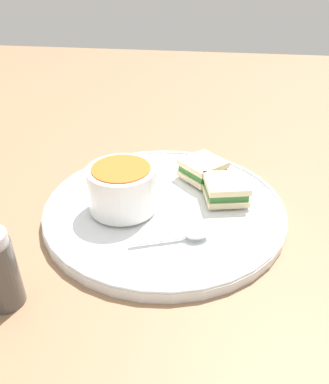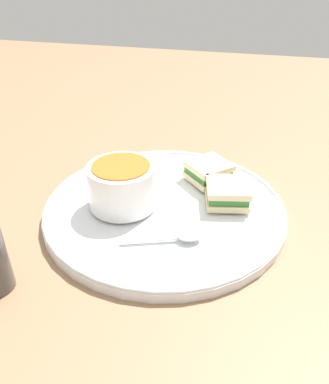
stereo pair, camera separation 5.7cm
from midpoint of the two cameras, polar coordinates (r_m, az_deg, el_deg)
ground_plane at (r=0.59m, az=2.76°, el=-3.15°), size 2.40×2.40×0.00m
plate at (r=0.59m, az=2.79°, el=-2.37°), size 0.37×0.37×0.02m
soup_bowl at (r=0.56m, az=-3.59°, el=0.99°), size 0.10×0.10×0.07m
spoon at (r=0.51m, az=6.13°, el=-6.87°), size 0.05×0.11×0.01m
sandwich_half_near at (r=0.59m, az=12.33°, el=-0.23°), size 0.08×0.08×0.03m
sandwich_half_far at (r=0.64m, az=9.23°, el=3.08°), size 0.09×0.09×0.03m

